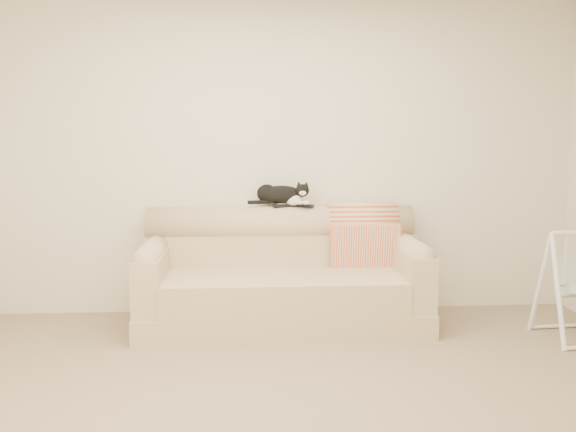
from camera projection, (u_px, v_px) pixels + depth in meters
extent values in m
plane|color=#7C6755|center=(293.00, 410.00, 3.48)|extent=(5.00, 5.00, 0.00)
cube|color=beige|center=(275.00, 156.00, 5.29)|extent=(5.00, 0.04, 2.60)
cube|color=beige|center=(365.00, 230.00, 1.33)|extent=(5.00, 0.04, 2.60)
cube|color=tan|center=(283.00, 314.00, 4.98)|extent=(2.20, 0.90, 0.18)
cube|color=tan|center=(284.00, 292.00, 4.85)|extent=(1.80, 0.68, 0.24)
cube|color=tan|center=(280.00, 263.00, 5.28)|extent=(2.20, 0.22, 0.50)
cylinder|color=tan|center=(280.00, 223.00, 5.23)|extent=(2.16, 0.28, 0.28)
cube|color=tan|center=(153.00, 279.00, 4.88)|extent=(0.20, 0.88, 0.42)
cylinder|color=tan|center=(152.00, 252.00, 4.85)|extent=(0.18, 0.84, 0.18)
cube|color=tan|center=(409.00, 275.00, 5.01)|extent=(0.20, 0.88, 0.42)
cylinder|color=tan|center=(410.00, 248.00, 4.98)|extent=(0.18, 0.84, 0.18)
cube|color=black|center=(284.00, 205.00, 5.20)|extent=(0.19, 0.09, 0.02)
cube|color=gray|center=(283.00, 204.00, 5.19)|extent=(0.11, 0.06, 0.01)
cube|color=black|center=(304.00, 205.00, 5.20)|extent=(0.18, 0.11, 0.02)
ellipsoid|color=black|center=(282.00, 195.00, 5.21)|extent=(0.37, 0.22, 0.15)
ellipsoid|color=black|center=(267.00, 193.00, 5.23)|extent=(0.19, 0.17, 0.15)
ellipsoid|color=white|center=(293.00, 199.00, 5.18)|extent=(0.15, 0.11, 0.10)
ellipsoid|color=black|center=(302.00, 190.00, 5.15)|extent=(0.12, 0.13, 0.10)
ellipsoid|color=white|center=(303.00, 193.00, 5.11)|extent=(0.06, 0.06, 0.04)
sphere|color=#BF7272|center=(302.00, 193.00, 5.09)|extent=(0.01, 0.01, 0.01)
cone|color=black|center=(299.00, 184.00, 5.16)|extent=(0.05, 0.05, 0.05)
cone|color=black|center=(306.00, 184.00, 5.15)|extent=(0.06, 0.06, 0.05)
sphere|color=#976516|center=(300.00, 190.00, 5.12)|extent=(0.02, 0.02, 0.02)
sphere|color=#976516|center=(305.00, 190.00, 5.11)|extent=(0.02, 0.02, 0.02)
ellipsoid|color=white|center=(300.00, 202.00, 5.14)|extent=(0.07, 0.09, 0.03)
ellipsoid|color=white|center=(306.00, 202.00, 5.14)|extent=(0.07, 0.09, 0.03)
cylinder|color=black|center=(260.00, 202.00, 5.18)|extent=(0.20, 0.07, 0.03)
cylinder|color=#D74F22|center=(362.00, 223.00, 5.28)|extent=(0.56, 0.33, 0.33)
cube|color=#D74F22|center=(365.00, 250.00, 5.13)|extent=(0.56, 0.09, 0.42)
cylinder|color=white|center=(558.00, 291.00, 4.49)|extent=(0.05, 0.28, 0.79)
cylinder|color=white|center=(540.00, 283.00, 4.73)|extent=(0.05, 0.28, 0.79)
cylinder|color=white|center=(557.00, 326.00, 4.92)|extent=(0.45, 0.06, 0.03)
cube|color=white|center=(573.00, 271.00, 4.70)|extent=(0.27, 0.13, 0.21)
cylinder|color=white|center=(565.00, 259.00, 4.59)|extent=(0.01, 0.01, 0.37)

